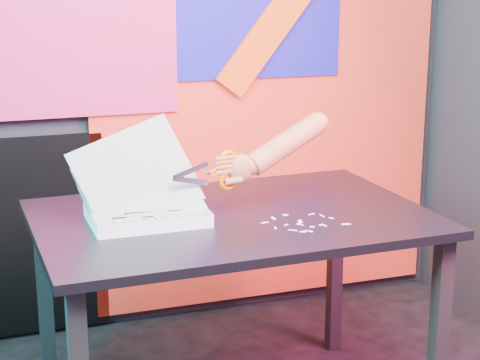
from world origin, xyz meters
name	(u,v)px	position (x,y,z in m)	size (l,w,h in m)	color
room	(238,46)	(0.00, 0.00, 1.35)	(3.01, 3.01, 2.71)	black
backdrop	(139,111)	(0.06, 1.46, 0.96)	(2.88, 0.05, 2.08)	red
work_table	(232,238)	(0.17, 0.56, 0.67)	(1.30, 0.89, 0.75)	#272727
printout_stack	(146,212)	(-0.11, 0.58, 0.78)	(0.43, 0.27, 0.35)	silver
scissors	(224,171)	(0.15, 0.58, 0.89)	(0.24, 0.06, 0.13)	silver
hand_forearm	(278,147)	(0.36, 0.63, 0.95)	(0.43, 0.14, 0.21)	#9F593F
paper_clippings	(304,223)	(0.36, 0.39, 0.75)	(0.27, 0.20, 0.00)	silver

